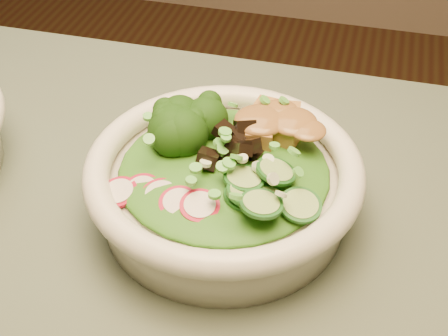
% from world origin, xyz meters
% --- Properties ---
extents(salad_bowl, '(0.23, 0.23, 0.06)m').
position_xyz_m(salad_bowl, '(-0.06, 0.14, 0.78)').
color(salad_bowl, silver).
rests_on(salad_bowl, dining_table).
extents(lettuce_bed, '(0.18, 0.18, 0.02)m').
position_xyz_m(lettuce_bed, '(-0.06, 0.14, 0.80)').
color(lettuce_bed, '#1D5712').
rests_on(lettuce_bed, salad_bowl).
extents(broccoli_florets, '(0.07, 0.06, 0.04)m').
position_xyz_m(broccoli_florets, '(-0.10, 0.17, 0.82)').
color(broccoli_florets, black).
rests_on(broccoli_florets, salad_bowl).
extents(radish_slices, '(0.10, 0.04, 0.02)m').
position_xyz_m(radish_slices, '(-0.09, 0.09, 0.81)').
color(radish_slices, maroon).
rests_on(radish_slices, salad_bowl).
extents(cucumber_slices, '(0.06, 0.06, 0.03)m').
position_xyz_m(cucumber_slices, '(-0.01, 0.11, 0.81)').
color(cucumber_slices, '#93B966').
rests_on(cucumber_slices, salad_bowl).
extents(mushroom_heap, '(0.06, 0.06, 0.03)m').
position_xyz_m(mushroom_heap, '(-0.05, 0.15, 0.81)').
color(mushroom_heap, black).
rests_on(mushroom_heap, salad_bowl).
extents(tofu_cubes, '(0.08, 0.05, 0.03)m').
position_xyz_m(tofu_cubes, '(-0.02, 0.18, 0.81)').
color(tofu_cubes, '#A27736').
rests_on(tofu_cubes, salad_bowl).
extents(peanut_sauce, '(0.06, 0.05, 0.01)m').
position_xyz_m(peanut_sauce, '(-0.02, 0.18, 0.82)').
color(peanut_sauce, brown).
rests_on(peanut_sauce, tofu_cubes).
extents(scallion_garnish, '(0.17, 0.17, 0.02)m').
position_xyz_m(scallion_garnish, '(-0.06, 0.14, 0.82)').
color(scallion_garnish, '#58B640').
rests_on(scallion_garnish, salad_bowl).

